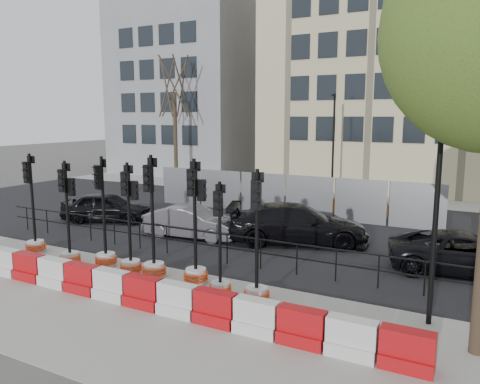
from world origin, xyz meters
The scene contains 24 objects.
ground centered at (0.00, 0.00, 0.00)m, with size 120.00×120.00×0.00m, color #51514C.
sidewalk_near centered at (0.00, -3.00, 0.01)m, with size 40.00×6.00×0.02m, color gray.
road centered at (0.00, 7.00, 0.01)m, with size 40.00×14.00×0.03m, color black.
sidewalk_far centered at (0.00, 16.00, 0.01)m, with size 40.00×4.00×0.02m, color gray.
building_grey centered at (-14.00, 21.99, 7.00)m, with size 11.00×9.06×14.00m.
building_cream centered at (2.00, 21.99, 9.00)m, with size 15.00×10.06×18.00m.
kerb_railing centered at (0.00, 1.20, 0.69)m, with size 18.00×0.04×1.00m.
heras_fencing centered at (0.57, 9.86, 0.65)m, with size 14.33×1.72×2.00m.
lamp_post_far centered at (0.50, 14.98, 3.22)m, with size 0.12×0.56×6.00m.
lamp_post_near centered at (7.50, -0.52, 3.22)m, with size 0.12×0.56×6.00m.
tree_bare_far centered at (-11.00, 15.50, 6.65)m, with size 2.00×2.00×9.00m.
barrier_row centered at (0.00, -2.80, 0.37)m, with size 15.70×0.50×0.80m.
traffic_signal_a centered at (-5.40, -0.82, 0.72)m, with size 0.69×0.69×3.49m.
traffic_signal_b centered at (-3.25, -1.23, 0.80)m, with size 0.66×0.66×3.38m.
traffic_signal_c centered at (-2.13, -0.82, 0.73)m, with size 0.70×0.70×3.53m.
traffic_signal_d centered at (-0.94, -0.98, 0.81)m, with size 0.67×0.67×3.41m.
traffic_signal_e centered at (-0.11, -0.93, 0.76)m, with size 0.72×0.72×3.66m.
traffic_signal_f centered at (1.28, -0.77, 0.86)m, with size 0.71×0.71×3.60m.
traffic_signal_g centered at (2.36, -1.24, 0.64)m, with size 0.61×0.61×3.09m.
traffic_signal_h centered at (3.44, -1.25, 0.72)m, with size 0.68×0.68×3.47m.
car_a centered at (-6.59, 4.00, 0.68)m, with size 4.30×3.02×1.36m, color black.
car_b centered at (-1.63, 3.45, 0.63)m, with size 3.99×1.85×1.27m, color #55555A.
car_c centered at (2.35, 4.55, 0.76)m, with size 5.62×3.78×1.51m, color black.
car_d centered at (8.06, 3.87, 0.63)m, with size 4.87×3.05×1.26m, color black.
Camera 1 is at (8.39, -11.53, 4.76)m, focal length 35.00 mm.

